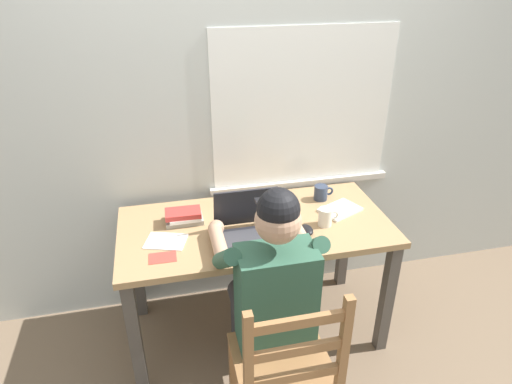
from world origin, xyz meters
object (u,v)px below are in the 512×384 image
at_px(seated_person, 270,286).
at_px(coffee_mug_dark, 321,193).
at_px(computer_mouse, 307,230).
at_px(desk, 255,240).
at_px(laptop, 249,227).
at_px(wooden_chair, 285,369).
at_px(landscape_photo_print, 163,258).
at_px(book_stack_main, 184,216).
at_px(coffee_mug_white, 326,217).

xyz_separation_m(seated_person, coffee_mug_dark, (0.46, 0.61, 0.12)).
relative_size(seated_person, computer_mouse, 12.28).
bearing_deg(desk, laptop, -119.09).
bearing_deg(coffee_mug_dark, laptop, -149.88).
bearing_deg(desk, coffee_mug_dark, 22.77).
height_order(wooden_chair, landscape_photo_print, wooden_chair).
xyz_separation_m(wooden_chair, book_stack_main, (-0.34, 0.81, 0.34)).
xyz_separation_m(wooden_chair, coffee_mug_dark, (0.46, 0.89, 0.34)).
bearing_deg(coffee_mug_white, seated_person, -139.32).
distance_m(laptop, coffee_mug_white, 0.42).
bearing_deg(desk, computer_mouse, -30.44).
relative_size(wooden_chair, laptop, 2.80).
relative_size(laptop, coffee_mug_dark, 2.84).
relative_size(coffee_mug_dark, book_stack_main, 0.59).
bearing_deg(wooden_chair, desk, 87.68).
distance_m(computer_mouse, landscape_photo_print, 0.74).
bearing_deg(book_stack_main, computer_mouse, -21.84).
height_order(coffee_mug_white, coffee_mug_dark, coffee_mug_white).
bearing_deg(book_stack_main, wooden_chair, -67.14).
xyz_separation_m(desk, coffee_mug_white, (0.36, -0.09, 0.15)).
xyz_separation_m(wooden_chair, coffee_mug_white, (0.39, 0.61, 0.35)).
relative_size(seated_person, wooden_chair, 1.33).
bearing_deg(coffee_mug_dark, seated_person, -127.42).
height_order(computer_mouse, landscape_photo_print, computer_mouse).
bearing_deg(book_stack_main, coffee_mug_dark, 5.69).
relative_size(wooden_chair, computer_mouse, 9.23).
height_order(desk, book_stack_main, book_stack_main).
relative_size(seated_person, coffee_mug_white, 11.08).
bearing_deg(coffee_mug_white, book_stack_main, 165.09).
distance_m(seated_person, coffee_mug_white, 0.53).
bearing_deg(seated_person, landscape_photo_print, 154.10).
height_order(desk, seated_person, seated_person).
xyz_separation_m(coffee_mug_dark, book_stack_main, (-0.80, -0.08, -0.01)).
xyz_separation_m(computer_mouse, book_stack_main, (-0.61, 0.24, 0.02)).
bearing_deg(coffee_mug_dark, coffee_mug_white, -105.65).
distance_m(desk, seated_person, 0.43).
relative_size(book_stack_main, landscape_photo_print, 1.53).
distance_m(desk, coffee_mug_white, 0.40).
bearing_deg(laptop, book_stack_main, 146.49).
height_order(coffee_mug_white, book_stack_main, coffee_mug_white).
distance_m(coffee_mug_white, book_stack_main, 0.75).
distance_m(seated_person, landscape_photo_print, 0.53).
height_order(desk, landscape_photo_print, landscape_photo_print).
relative_size(desk, landscape_photo_print, 11.08).
distance_m(book_stack_main, landscape_photo_print, 0.33).
height_order(laptop, landscape_photo_print, laptop).
bearing_deg(seated_person, book_stack_main, 122.84).
bearing_deg(desk, coffee_mug_white, -14.21).
xyz_separation_m(laptop, coffee_mug_white, (0.42, 0.01, -0.01)).
bearing_deg(computer_mouse, wooden_chair, -115.54).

